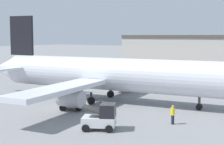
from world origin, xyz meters
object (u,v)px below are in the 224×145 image
(belt_loader_truck, at_px, (102,118))
(airplane, at_px, (106,74))
(ground_crew_worker, at_px, (173,114))
(baggage_tug, at_px, (73,101))

(belt_loader_truck, bearing_deg, airplane, 96.36)
(ground_crew_worker, xyz_separation_m, baggage_tug, (-11.68, -0.49, 0.00))
(ground_crew_worker, bearing_deg, airplane, 100.72)
(airplane, relative_size, baggage_tug, 11.84)
(airplane, height_order, ground_crew_worker, airplane)
(airplane, bearing_deg, baggage_tug, -99.80)
(ground_crew_worker, xyz_separation_m, belt_loader_truck, (-4.23, -5.19, 0.11))
(baggage_tug, bearing_deg, airplane, 52.29)
(baggage_tug, distance_m, belt_loader_truck, 8.81)
(airplane, distance_m, ground_crew_worker, 13.02)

